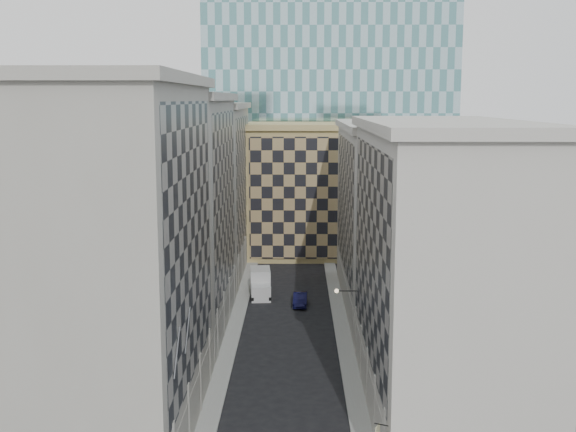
{
  "coord_description": "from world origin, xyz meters",
  "views": [
    {
      "loc": [
        0.91,
        -34.86,
        22.1
      ],
      "look_at": [
        0.25,
        13.81,
        14.23
      ],
      "focal_mm": 45.0,
      "sensor_mm": 36.0,
      "label": 1
    }
  ],
  "objects": [
    {
      "name": "bldg_left_c",
      "position": [
        -10.88,
        55.0,
        10.83
      ],
      "size": [
        10.8,
        22.8,
        21.7
      ],
      "color": "#9C988C",
      "rests_on": "ground"
    },
    {
      "name": "church_tower",
      "position": [
        0.0,
        82.0,
        26.95
      ],
      "size": [
        7.2,
        7.2,
        51.5
      ],
      "color": "#2C2622",
      "rests_on": "ground"
    },
    {
      "name": "box_truck",
      "position": [
        -3.3,
        44.7,
        1.31
      ],
      "size": [
        2.67,
        5.66,
        3.01
      ],
      "rotation": [
        0.0,
        0.0,
        0.08
      ],
      "color": "silver",
      "rests_on": "ground"
    },
    {
      "name": "bldg_right_b",
      "position": [
        10.89,
        42.0,
        9.85
      ],
      "size": [
        10.8,
        28.8,
        19.7
      ],
      "color": "#B6B1A6",
      "rests_on": "ground"
    },
    {
      "name": "dark_car",
      "position": [
        1.2,
        40.84,
        0.7
      ],
      "size": [
        1.63,
        4.32,
        1.41
      ],
      "primitive_type": "imported",
      "rotation": [
        0.0,
        0.0,
        -0.03
      ],
      "color": "black",
      "rests_on": "ground"
    },
    {
      "name": "bldg_left_a",
      "position": [
        -10.88,
        11.0,
        11.82
      ],
      "size": [
        10.8,
        22.8,
        23.7
      ],
      "color": "#9C988C",
      "rests_on": "ground"
    },
    {
      "name": "tan_block",
      "position": [
        2.0,
        67.9,
        9.44
      ],
      "size": [
        16.8,
        14.8,
        18.8
      ],
      "color": "tan",
      "rests_on": "ground"
    },
    {
      "name": "sidewalk_west",
      "position": [
        -5.25,
        30.0,
        0.07
      ],
      "size": [
        1.5,
        100.0,
        0.15
      ],
      "primitive_type": "cube",
      "color": "gray",
      "rests_on": "ground"
    },
    {
      "name": "bldg_left_b",
      "position": [
        -10.88,
        33.0,
        11.32
      ],
      "size": [
        10.8,
        22.8,
        22.7
      ],
      "color": "gray",
      "rests_on": "ground"
    },
    {
      "name": "bracket_lamp",
      "position": [
        4.38,
        24.0,
        6.2
      ],
      "size": [
        1.98,
        0.36,
        0.36
      ],
      "color": "black",
      "rests_on": "ground"
    },
    {
      "name": "bldg_right_a",
      "position": [
        10.88,
        15.0,
        10.32
      ],
      "size": [
        10.8,
        26.8,
        20.7
      ],
      "color": "#B6B1A6",
      "rests_on": "ground"
    },
    {
      "name": "flagpoles_left",
      "position": [
        -5.9,
        6.0,
        8.0
      ],
      "size": [
        0.1,
        6.33,
        2.33
      ],
      "color": "gray",
      "rests_on": "ground"
    },
    {
      "name": "shop_sign",
      "position": [
        5.42,
        3.0,
        3.84
      ],
      "size": [
        0.75,
        0.66,
        0.78
      ],
      "rotation": [
        0.0,
        0.0,
        -0.43
      ],
      "color": "black",
      "rests_on": "ground"
    },
    {
      "name": "sidewalk_east",
      "position": [
        5.25,
        30.0,
        0.07
      ],
      "size": [
        1.5,
        100.0,
        0.15
      ],
      "primitive_type": "cube",
      "color": "gray",
      "rests_on": "ground"
    }
  ]
}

